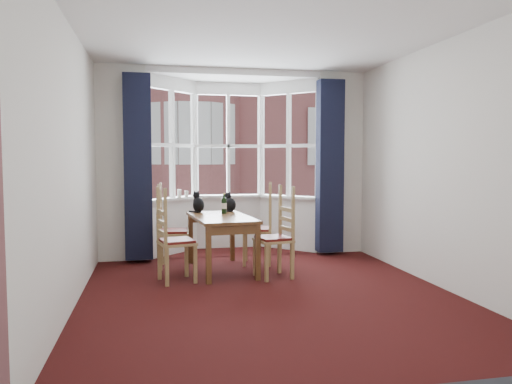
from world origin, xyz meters
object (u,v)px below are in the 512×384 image
object	(u,v)px
candle_short	(187,194)
wine_bottle	(224,205)
dining_table	(221,223)
chair_left_near	(169,243)
cat_left	(198,204)
chair_right_far	(264,230)
cat_right	(230,204)
candle_tall	(179,193)
chair_right_near	(280,239)
chair_left_far	(167,233)

from	to	relation	value
candle_short	wine_bottle	bearing A→B (deg)	-67.51
dining_table	chair_left_near	bearing A→B (deg)	-146.32
dining_table	cat_left	world-z (taller)	cat_left
chair_left_near	cat_left	size ratio (longest dim) A/B	2.98
chair_left_near	candle_short	distance (m)	1.89
chair_right_far	cat_right	world-z (taller)	cat_right
candle_tall	chair_right_far	bearing A→B (deg)	-42.04
dining_table	wine_bottle	world-z (taller)	wine_bottle
chair_right_near	candle_tall	bearing A→B (deg)	122.79
chair_left_far	cat_left	xyz separation A→B (m)	(0.44, 0.17, 0.37)
dining_table	chair_right_far	bearing A→B (deg)	26.27
dining_table	candle_short	size ratio (longest dim) A/B	13.67
chair_left_far	wine_bottle	bearing A→B (deg)	-5.68
chair_left_near	wine_bottle	xyz separation A→B (m)	(0.76, 0.75, 0.38)
cat_left	cat_right	bearing A→B (deg)	2.33
candle_short	chair_left_near	bearing A→B (deg)	-100.21
chair_left_near	chair_right_far	size ratio (longest dim) A/B	1.00
chair_right_near	candle_short	size ratio (longest dim) A/B	9.10
dining_table	wine_bottle	bearing A→B (deg)	75.35
cat_left	cat_right	distance (m)	0.45
dining_table	candle_short	bearing A→B (deg)	105.07
chair_left_far	chair_right_far	size ratio (longest dim) A/B	1.00
dining_table	candle_tall	xyz separation A→B (m)	(-0.47, 1.32, 0.30)
chair_left_far	chair_right_near	size ratio (longest dim) A/B	1.00
chair_right_near	cat_left	distance (m)	1.40
chair_left_far	candle_tall	xyz separation A→B (m)	(0.22, 0.95, 0.46)
chair_right_far	candle_short	size ratio (longest dim) A/B	9.10
wine_bottle	candle_short	distance (m)	1.15
chair_left_far	wine_bottle	size ratio (longest dim) A/B	3.27
chair_right_far	candle_short	bearing A→B (deg)	134.08
chair_left_near	chair_left_far	world-z (taller)	same
candle_short	candle_tall	bearing A→B (deg)	-164.97
chair_left_near	chair_right_far	xyz separation A→B (m)	(1.32, 0.77, 0.00)
chair_left_far	cat_left	bearing A→B (deg)	20.76
dining_table	chair_left_far	world-z (taller)	chair_left_far
chair_left_near	dining_table	bearing A→B (deg)	33.68
dining_table	chair_right_near	size ratio (longest dim) A/B	1.50
chair_right_near	candle_short	bearing A→B (deg)	119.75
chair_right_far	candle_tall	distance (m)	1.57
chair_right_near	wine_bottle	xyz separation A→B (m)	(-0.59, 0.75, 0.38)
chair_left_near	cat_right	bearing A→B (deg)	48.61
chair_left_far	candle_short	xyz separation A→B (m)	(0.33, 0.98, 0.45)
candle_tall	candle_short	world-z (taller)	candle_tall
cat_left	cat_right	xyz separation A→B (m)	(0.45, 0.02, -0.01)
wine_bottle	dining_table	bearing A→B (deg)	-104.65
dining_table	chair_left_far	size ratio (longest dim) A/B	1.50
chair_right_near	chair_right_far	size ratio (longest dim) A/B	1.00
dining_table	chair_left_near	world-z (taller)	chair_left_near
chair_left_far	chair_right_far	world-z (taller)	same
chair_left_near	chair_right_far	bearing A→B (deg)	30.26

